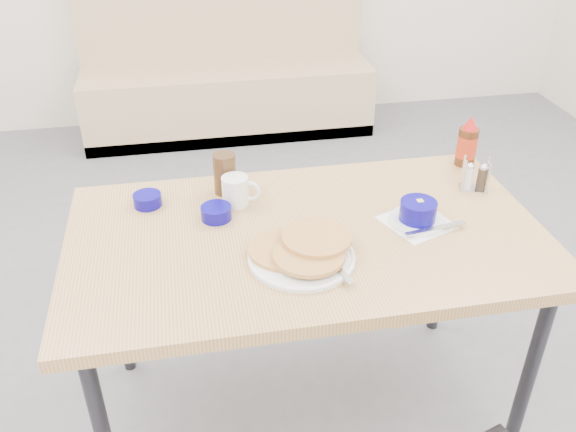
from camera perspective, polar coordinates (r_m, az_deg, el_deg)
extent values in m
cube|color=tan|center=(4.23, -5.58, 10.77)|extent=(1.90, 0.55, 0.45)
cube|color=tan|center=(4.29, -6.26, 17.99)|extent=(1.90, 0.12, 1.00)
cube|color=#2D2D33|center=(4.30, -5.45, 8.47)|extent=(1.90, 0.55, 0.08)
cube|color=tan|center=(1.81, 1.78, -2.02)|extent=(1.40, 0.80, 0.04)
cylinder|color=#2D2D33|center=(2.04, 21.53, -13.97)|extent=(0.04, 0.04, 0.72)
cylinder|color=#2D2D33|center=(2.28, -15.73, -7.06)|extent=(0.04, 0.04, 0.72)
cylinder|color=#2D2D33|center=(2.45, 14.34, -3.68)|extent=(0.04, 0.04, 0.72)
cylinder|color=white|center=(1.68, 1.28, -3.93)|extent=(0.29, 0.29, 0.01)
cylinder|color=#E59F56|center=(1.68, -0.44, -3.15)|extent=(0.20, 0.20, 0.01)
cylinder|color=#E59F56|center=(1.64, 1.96, -3.68)|extent=(0.20, 0.20, 0.01)
cylinder|color=#E59F56|center=(1.69, 2.71, -2.01)|extent=(0.20, 0.20, 0.01)
cube|color=silver|center=(1.62, 4.82, -5.02)|extent=(0.05, 0.13, 0.01)
cylinder|color=white|center=(1.91, -4.96, 2.36)|extent=(0.08, 0.08, 0.09)
cylinder|color=black|center=(1.89, -5.02, 3.48)|extent=(0.07, 0.07, 0.00)
torus|color=white|center=(1.91, -3.59, 2.33)|extent=(0.07, 0.03, 0.07)
cube|color=white|center=(1.87, 11.93, -0.58)|extent=(0.23, 0.23, 0.00)
cylinder|color=white|center=(1.87, 11.95, -0.40)|extent=(0.17, 0.17, 0.01)
cylinder|color=#0A0578|center=(1.85, 12.07, 0.51)|extent=(0.11, 0.11, 0.06)
cylinder|color=white|center=(1.84, 12.15, 1.14)|extent=(0.10, 0.10, 0.01)
cube|color=#F4DB60|center=(1.84, 12.26, 1.34)|extent=(0.02, 0.02, 0.01)
cube|color=silver|center=(1.83, 13.66, -1.12)|extent=(0.20, 0.05, 0.00)
cylinder|color=#0A0578|center=(1.96, -13.02, 1.48)|extent=(0.09, 0.09, 0.04)
cylinder|color=#0A0578|center=(1.86, -6.73, 0.32)|extent=(0.09, 0.09, 0.04)
cylinder|color=#3E2713|center=(1.97, -5.93, 3.96)|extent=(0.09, 0.09, 0.14)
cube|color=silver|center=(2.10, 16.94, 2.49)|extent=(0.10, 0.08, 0.00)
cylinder|color=silver|center=(2.06, 16.16, 3.67)|extent=(0.01, 0.01, 0.11)
cylinder|color=silver|center=(2.07, 18.29, 3.46)|extent=(0.01, 0.01, 0.11)
cylinder|color=silver|center=(2.09, 16.08, 4.17)|extent=(0.01, 0.01, 0.11)
cylinder|color=silver|center=(2.10, 18.17, 3.96)|extent=(0.01, 0.01, 0.11)
cylinder|color=silver|center=(2.08, 16.53, 3.46)|extent=(0.03, 0.03, 0.07)
cylinder|color=#3F3326|center=(2.09, 17.68, 3.35)|extent=(0.03, 0.03, 0.07)
cylinder|color=#47230F|center=(2.23, 16.38, 6.24)|extent=(0.07, 0.07, 0.14)
cylinder|color=red|center=(2.23, 16.39, 6.30)|extent=(0.07, 0.07, 0.08)
cone|color=red|center=(2.19, 16.74, 8.38)|extent=(0.05, 0.05, 0.05)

